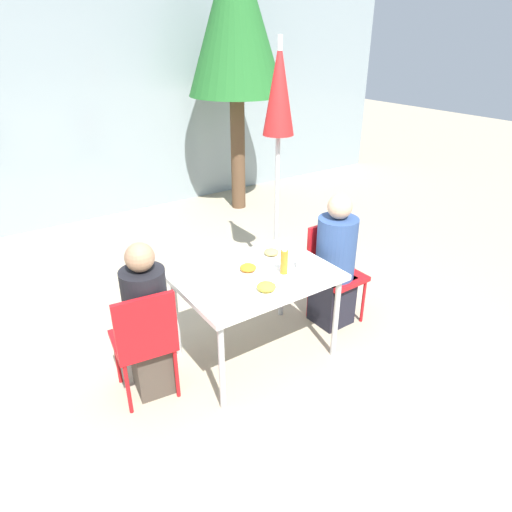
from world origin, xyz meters
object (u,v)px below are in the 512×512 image
(chair_right, at_px, (332,265))
(salad_bowl, at_px, (231,282))
(drinking_cup, at_px, (301,262))
(tree_behind_left, at_px, (235,17))
(closed_umbrella, at_px, (279,109))
(person_left, at_px, (148,324))
(chair_left, at_px, (145,337))
(person_right, at_px, (335,265))
(bottle, at_px, (284,261))

(chair_right, xyz_separation_m, salad_bowl, (-1.11, -0.13, 0.25))
(drinking_cup, xyz_separation_m, tree_behind_left, (1.39, 3.10, 1.72))
(closed_umbrella, relative_size, drinking_cup, 23.41)
(person_left, distance_m, tree_behind_left, 4.32)
(chair_left, bearing_deg, tree_behind_left, 55.75)
(salad_bowl, relative_size, tree_behind_left, 0.05)
(chair_left, bearing_deg, closed_umbrella, 35.17)
(closed_umbrella, distance_m, drinking_cup, 1.56)
(closed_umbrella, bearing_deg, person_right, -95.99)
(salad_bowl, xyz_separation_m, tree_behind_left, (1.97, 3.02, 1.74))
(bottle, relative_size, salad_bowl, 1.20)
(chair_right, distance_m, closed_umbrella, 1.50)
(person_right, bearing_deg, person_left, -4.16)
(drinking_cup, distance_m, salad_bowl, 0.58)
(bottle, xyz_separation_m, tree_behind_left, (1.55, 3.10, 1.67))
(closed_umbrella, height_order, salad_bowl, closed_umbrella)
(chair_left, xyz_separation_m, salad_bowl, (0.65, -0.06, 0.25))
(drinking_cup, bearing_deg, chair_right, 21.32)
(chair_left, relative_size, person_right, 0.74)
(chair_left, bearing_deg, person_right, 6.68)
(chair_right, relative_size, tree_behind_left, 0.25)
(closed_umbrella, xyz_separation_m, tree_behind_left, (0.80, 2.00, 0.79))
(chair_right, relative_size, person_right, 0.74)
(person_left, bearing_deg, chair_right, 6.94)
(chair_right, bearing_deg, bottle, 15.00)
(person_left, bearing_deg, tree_behind_left, 55.69)
(person_left, xyz_separation_m, tree_behind_left, (2.56, 2.89, 1.95))
(chair_right, bearing_deg, tree_behind_left, -107.56)
(chair_right, height_order, salad_bowl, chair_right)
(drinking_cup, bearing_deg, chair_left, 173.32)
(drinking_cup, bearing_deg, person_left, 169.47)
(chair_left, xyz_separation_m, person_right, (1.71, -0.02, 0.05))
(person_right, bearing_deg, drinking_cup, 13.64)
(drinking_cup, height_order, tree_behind_left, tree_behind_left)
(person_right, bearing_deg, salad_bowl, 1.34)
(person_left, bearing_deg, drinking_cup, -3.32)
(person_left, bearing_deg, person_right, 4.13)
(bottle, bearing_deg, salad_bowl, 170.00)
(bottle, distance_m, drinking_cup, 0.17)
(person_right, distance_m, salad_bowl, 1.08)
(person_left, relative_size, chair_right, 1.33)
(person_right, bearing_deg, bottle, 9.37)
(bottle, bearing_deg, closed_umbrella, 55.73)
(chair_right, distance_m, drinking_cup, 0.63)
(person_right, relative_size, salad_bowl, 7.03)
(closed_umbrella, xyz_separation_m, bottle, (-0.75, -1.10, -0.88))
(closed_umbrella, height_order, tree_behind_left, tree_behind_left)
(bottle, distance_m, tree_behind_left, 3.84)
(person_left, relative_size, person_right, 0.98)
(chair_left, distance_m, tree_behind_left, 4.42)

